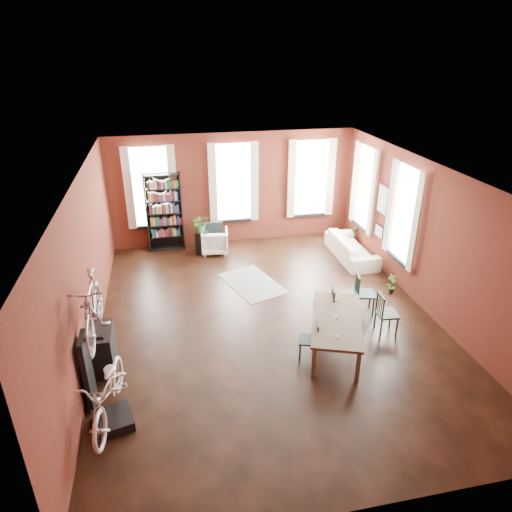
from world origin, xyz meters
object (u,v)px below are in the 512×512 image
object	(u,v)px
console_table	(103,349)
plant_stand	(203,243)
dining_chair_c	(387,314)
cream_sofa	(352,244)
dining_table	(335,333)
dining_chair_b	(324,308)
dining_chair_a	(308,340)
bookshelf	(164,212)
dining_chair_d	(365,294)
bike_trainer	(113,421)
bicycle_floor	(105,369)
white_armchair	(215,240)

from	to	relation	value
console_table	plant_stand	size ratio (longest dim) A/B	1.25
dining_chair_c	cream_sofa	size ratio (longest dim) A/B	0.43
cream_sofa	plant_stand	bearing A→B (deg)	73.87
dining_table	dining_chair_b	distance (m)	0.78
dining_chair_a	console_table	size ratio (longest dim) A/B	0.99
dining_chair_a	cream_sofa	distance (m)	4.69
dining_chair_b	bookshelf	bearing A→B (deg)	-132.52
cream_sofa	dining_chair_b	bearing A→B (deg)	148.07
dining_chair_d	dining_table	bearing A→B (deg)	148.32
bike_trainer	console_table	size ratio (longest dim) A/B	0.71
bike_trainer	bicycle_floor	world-z (taller)	bicycle_floor
dining_chair_a	dining_chair_b	size ratio (longest dim) A/B	0.88
dining_chair_b	white_armchair	size ratio (longest dim) A/B	1.19
cream_sofa	bicycle_floor	distance (m)	7.80
dining_table	dining_chair_d	size ratio (longest dim) A/B	2.19
dining_chair_a	console_table	distance (m)	3.75
white_armchair	plant_stand	world-z (taller)	white_armchair
plant_stand	bicycle_floor	distance (m)	6.47
dining_chair_a	bike_trainer	distance (m)	3.63
white_armchair	plant_stand	size ratio (longest dim) A/B	1.17
dining_chair_a	dining_chair_c	size ratio (longest dim) A/B	0.89
dining_chair_b	cream_sofa	world-z (taller)	dining_chair_b
dining_chair_b	dining_chair_d	size ratio (longest dim) A/B	0.98
dining_chair_b	bookshelf	size ratio (longest dim) A/B	0.41
dining_chair_b	plant_stand	size ratio (longest dim) A/B	1.40
dining_chair_a	bookshelf	world-z (taller)	bookshelf
bookshelf	plant_stand	bearing A→B (deg)	-29.47
white_armchair	cream_sofa	bearing A→B (deg)	169.29
cream_sofa	plant_stand	distance (m)	4.14
dining_chair_a	white_armchair	bearing A→B (deg)	-149.94
dining_chair_c	plant_stand	world-z (taller)	dining_chair_c
console_table	dining_chair_d	bearing A→B (deg)	8.66
dining_chair_b	bicycle_floor	world-z (taller)	bicycle_floor
dining_table	bicycle_floor	distance (m)	4.30
dining_chair_d	dining_chair_b	bearing A→B (deg)	120.61
dining_chair_d	cream_sofa	bearing A→B (deg)	-4.43
plant_stand	bookshelf	bearing A→B (deg)	150.53
cream_sofa	console_table	bearing A→B (deg)	119.33
dining_chair_c	bike_trainer	xyz separation A→B (m)	(-5.28, -1.47, -0.36)
dining_chair_a	dining_chair_c	distance (m)	1.86
dining_chair_a	bike_trainer	world-z (taller)	dining_chair_a
dining_chair_a	cream_sofa	xyz separation A→B (m)	(2.51, 3.97, 0.01)
dining_chair_c	white_armchair	bearing A→B (deg)	36.34
cream_sofa	white_armchair	bearing A→B (deg)	72.42
bookshelf	white_armchair	size ratio (longest dim) A/B	2.94
white_armchair	bike_trainer	size ratio (longest dim) A/B	1.31
dining_chair_a	bicycle_floor	bearing A→B (deg)	-56.33
white_armchair	bicycle_floor	world-z (taller)	bicycle_floor
dining_chair_d	white_armchair	world-z (taller)	dining_chair_d
cream_sofa	bicycle_floor	bearing A→B (deg)	129.67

